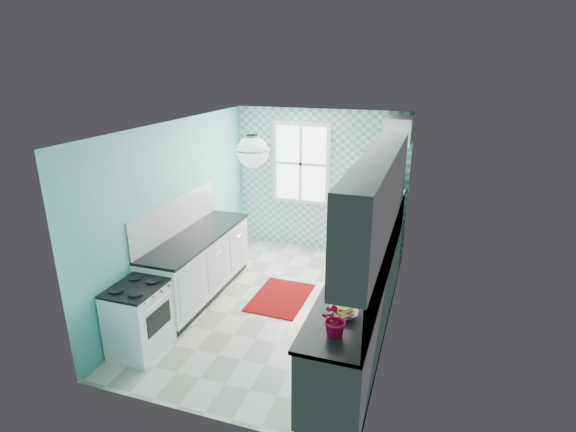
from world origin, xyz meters
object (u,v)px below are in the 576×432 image
(stove, at_px, (139,317))
(sink, at_px, (376,237))
(ceiling_light, at_px, (253,151))
(microwave, at_px, (383,170))
(potted_plant, at_px, (337,319))
(fridge, at_px, (379,223))
(fruit_bowl, at_px, (344,313))

(stove, height_order, sink, sink)
(ceiling_light, relative_size, microwave, 0.67)
(sink, bearing_deg, potted_plant, -93.06)
(fridge, xyz_separation_m, potted_plant, (0.09, -3.64, 0.36))
(potted_plant, bearing_deg, fruit_bowl, 90.00)
(stove, height_order, fruit_bowl, fruit_bowl)
(sink, xyz_separation_m, potted_plant, (-0.00, -2.49, 0.17))
(fridge, distance_m, stove, 4.01)
(ceiling_light, xyz_separation_m, fruit_bowl, (1.20, -0.70, -1.35))
(fruit_bowl, bearing_deg, microwave, 91.56)
(fruit_bowl, xyz_separation_m, microwave, (-0.09, 3.31, 0.65))
(ceiling_light, bearing_deg, fridge, 66.90)
(fruit_bowl, bearing_deg, ceiling_light, 149.65)
(ceiling_light, height_order, sink, ceiling_light)
(fridge, bearing_deg, potted_plant, -86.18)
(fruit_bowl, bearing_deg, sink, 89.91)
(fruit_bowl, distance_m, microwave, 3.37)
(stove, bearing_deg, potted_plant, -6.37)
(ceiling_light, relative_size, stove, 0.43)
(potted_plant, distance_m, microwave, 3.68)
(fridge, relative_size, sink, 2.64)
(ceiling_light, distance_m, stove, 2.34)
(stove, bearing_deg, ceiling_light, 31.51)
(stove, relative_size, microwave, 1.56)
(microwave, bearing_deg, sink, 92.73)
(ceiling_light, bearing_deg, potted_plant, -40.87)
(stove, distance_m, sink, 3.24)
(ceiling_light, relative_size, fridge, 0.24)
(ceiling_light, xyz_separation_m, fridge, (1.11, 2.60, -1.58))
(fruit_bowl, height_order, potted_plant, potted_plant)
(fruit_bowl, relative_size, potted_plant, 0.84)
(fridge, distance_m, microwave, 0.88)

